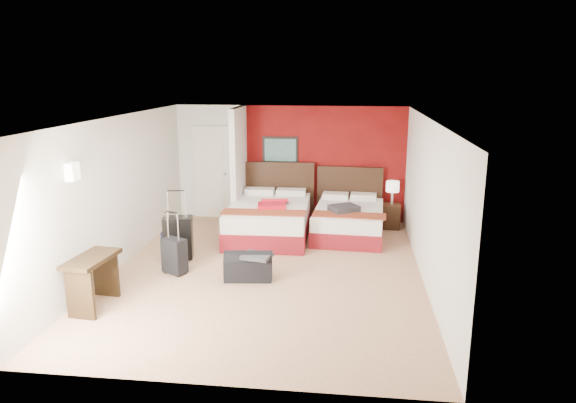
# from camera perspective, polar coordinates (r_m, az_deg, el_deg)

# --- Properties ---
(ground) EXTENTS (6.50, 6.50, 0.00)m
(ground) POSITION_cam_1_polar(r_m,az_deg,el_deg) (8.68, -2.29, -7.64)
(ground) COLOR #DAAC86
(ground) RESTS_ON ground
(room_walls) EXTENTS (5.02, 6.52, 2.50)m
(room_walls) POSITION_cam_1_polar(r_m,az_deg,el_deg) (9.96, -9.08, 2.56)
(room_walls) COLOR white
(room_walls) RESTS_ON ground
(red_accent_panel) EXTENTS (3.50, 0.04, 2.50)m
(red_accent_panel) POSITION_cam_1_polar(r_m,az_deg,el_deg) (11.38, 3.95, 4.08)
(red_accent_panel) COLOR maroon
(red_accent_panel) RESTS_ON ground
(partition_wall) EXTENTS (0.12, 1.20, 2.50)m
(partition_wall) POSITION_cam_1_polar(r_m,az_deg,el_deg) (11.00, -5.38, 3.71)
(partition_wall) COLOR silver
(partition_wall) RESTS_ON ground
(entry_door) EXTENTS (0.82, 0.06, 2.05)m
(entry_door) POSITION_cam_1_polar(r_m,az_deg,el_deg) (11.78, -8.34, 3.19)
(entry_door) COLOR silver
(entry_door) RESTS_ON ground
(bed_left) EXTENTS (1.59, 2.23, 0.66)m
(bed_left) POSITION_cam_1_polar(r_m,az_deg,el_deg) (10.38, -2.06, -2.07)
(bed_left) COLOR white
(bed_left) RESTS_ON ground
(bed_right) EXTENTS (1.46, 2.00, 0.57)m
(bed_right) POSITION_cam_1_polar(r_m,az_deg,el_deg) (10.50, 6.65, -2.22)
(bed_right) COLOR silver
(bed_right) RESTS_ON ground
(red_suitcase_open) EXTENTS (0.64, 0.81, 0.09)m
(red_suitcase_open) POSITION_cam_1_polar(r_m,az_deg,el_deg) (10.18, -1.61, -0.22)
(red_suitcase_open) COLOR red
(red_suitcase_open) RESTS_ON bed_left
(jacket_bundle) EXTENTS (0.65, 0.61, 0.12)m
(jacket_bundle) POSITION_cam_1_polar(r_m,az_deg,el_deg) (10.12, 6.13, -0.78)
(jacket_bundle) COLOR #343439
(jacket_bundle) RESTS_ON bed_right
(nightstand) EXTENTS (0.39, 0.39, 0.51)m
(nightstand) POSITION_cam_1_polar(r_m,az_deg,el_deg) (11.16, 11.20, -1.58)
(nightstand) COLOR #321D10
(nightstand) RESTS_ON ground
(table_lamp) EXTENTS (0.36, 0.36, 0.49)m
(table_lamp) POSITION_cam_1_polar(r_m,az_deg,el_deg) (11.04, 11.32, 0.93)
(table_lamp) COLOR white
(table_lamp) RESTS_ON nightstand
(suitcase_black) EXTENTS (0.54, 0.40, 0.73)m
(suitcase_black) POSITION_cam_1_polar(r_m,az_deg,el_deg) (9.32, -11.87, -4.02)
(suitcase_black) COLOR black
(suitcase_black) RESTS_ON ground
(suitcase_charcoal) EXTENTS (0.45, 0.38, 0.56)m
(suitcase_charcoal) POSITION_cam_1_polar(r_m,az_deg,el_deg) (8.69, -12.28, -5.96)
(suitcase_charcoal) COLOR black
(suitcase_charcoal) RESTS_ON ground
(suitcase_navy) EXTENTS (0.34, 0.22, 0.47)m
(suitcase_navy) POSITION_cam_1_polar(r_m,az_deg,el_deg) (9.41, -12.49, -4.72)
(suitcase_navy) COLOR black
(suitcase_navy) RESTS_ON ground
(duffel_bag) EXTENTS (0.79, 0.48, 0.38)m
(duffel_bag) POSITION_cam_1_polar(r_m,az_deg,el_deg) (8.34, -4.35, -7.20)
(duffel_bag) COLOR black
(duffel_bag) RESTS_ON ground
(jacket_draped) EXTENTS (0.50, 0.45, 0.06)m
(jacket_draped) POSITION_cam_1_polar(r_m,az_deg,el_deg) (8.19, -3.41, -5.96)
(jacket_draped) COLOR #3E3F44
(jacket_draped) RESTS_ON duffel_bag
(desk) EXTENTS (0.53, 0.92, 0.74)m
(desk) POSITION_cam_1_polar(r_m,az_deg,el_deg) (7.79, -20.46, -8.23)
(desk) COLOR black
(desk) RESTS_ON ground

